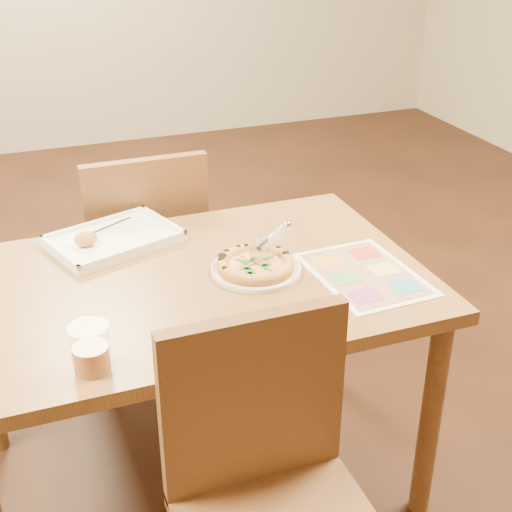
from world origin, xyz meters
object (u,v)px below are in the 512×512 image
object	(u,v)px
pizza	(256,265)
chair_near	(269,469)
dining_table	(190,306)
chair_far	(145,240)
pizza_cutter	(269,241)
menu	(365,274)
glass_tumbler	(91,351)
appetizer_tray	(112,240)
plate	(256,270)

from	to	relation	value
pizza	chair_near	bearing A→B (deg)	-107.98
dining_table	chair_far	xyz separation A→B (m)	(-0.00, 0.60, -0.07)
pizza_cutter	menu	size ratio (longest dim) A/B	0.38
dining_table	pizza	xyz separation A→B (m)	(0.19, -0.03, 0.11)
dining_table	glass_tumbler	world-z (taller)	glass_tumbler
glass_tumbler	pizza_cutter	bearing A→B (deg)	29.94
dining_table	pizza_cutter	world-z (taller)	pizza_cutter
chair_near	appetizer_tray	bearing A→B (deg)	99.90
dining_table	chair_far	world-z (taller)	chair_far
dining_table	pizza_cutter	bearing A→B (deg)	-2.17
pizza	menu	size ratio (longest dim) A/B	0.59
pizza	chair_far	bearing A→B (deg)	106.47
chair_near	plate	xyz separation A→B (m)	(0.19, 0.58, 0.16)
chair_near	appetizer_tray	world-z (taller)	chair_near
pizza	dining_table	bearing A→B (deg)	171.46
chair_near	plate	world-z (taller)	chair_near
chair_near	glass_tumbler	distance (m)	0.47
appetizer_tray	glass_tumbler	bearing A→B (deg)	-104.31
pizza	pizza_cutter	world-z (taller)	pizza_cutter
pizza	appetizer_tray	distance (m)	0.47
plate	chair_near	bearing A→B (deg)	-108.11
appetizer_tray	plate	bearing A→B (deg)	-42.82
chair_far	pizza_cutter	bearing A→B (deg)	110.92
appetizer_tray	glass_tumbler	xyz separation A→B (m)	(-0.16, -0.62, 0.04)
chair_far	glass_tumbler	world-z (taller)	chair_far
glass_tumbler	menu	distance (m)	0.80
chair_far	appetizer_tray	xyz separation A→B (m)	(-0.16, -0.30, 0.17)
dining_table	plate	distance (m)	0.21
chair_far	plate	bearing A→B (deg)	106.82
plate	glass_tumbler	distance (m)	0.59
plate	pizza_cutter	size ratio (longest dim) A/B	1.77
pizza	menu	world-z (taller)	pizza
plate	glass_tumbler	world-z (taller)	glass_tumbler
menu	pizza	bearing A→B (deg)	157.07
pizza	menu	bearing A→B (deg)	-22.93
pizza_cutter	glass_tumbler	size ratio (longest dim) A/B	1.26
chair_near	glass_tumbler	size ratio (longest dim) A/B	4.12
pizza_cutter	plate	bearing A→B (deg)	175.31
dining_table	pizza	distance (m)	0.22
plate	glass_tumbler	xyz separation A→B (m)	(-0.50, -0.30, 0.04)
pizza	appetizer_tray	bearing A→B (deg)	136.57
menu	pizza_cutter	bearing A→B (deg)	149.45
pizza	menu	distance (m)	0.31
chair_far	pizza	bearing A→B (deg)	106.47
chair_far	pizza_cutter	distance (m)	0.69
chair_near	menu	distance (m)	0.67
chair_near	menu	bearing A→B (deg)	44.22
chair_near	plate	size ratio (longest dim) A/B	1.85
glass_tumbler	chair_far	bearing A→B (deg)	71.20
pizza_cutter	menu	world-z (taller)	pizza_cutter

